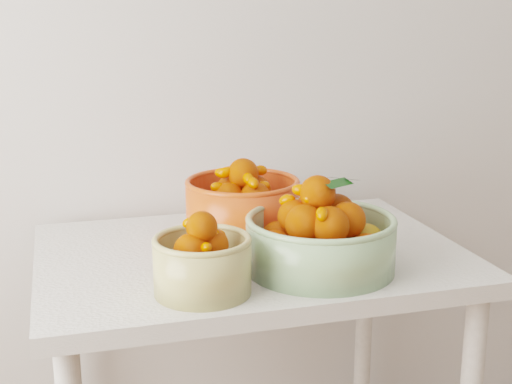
% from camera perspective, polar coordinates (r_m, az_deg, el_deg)
% --- Properties ---
extents(table, '(1.00, 0.70, 0.75)m').
position_cam_1_polar(table, '(1.74, -0.40, -7.63)').
color(table, silver).
rests_on(table, ground).
extents(bowl_cream, '(0.27, 0.27, 0.17)m').
position_cam_1_polar(bowl_cream, '(1.45, -4.32, -5.63)').
color(bowl_cream, tan).
rests_on(bowl_cream, table).
extents(bowl_green, '(0.37, 0.37, 0.21)m').
position_cam_1_polar(bowl_green, '(1.57, 5.18, -3.67)').
color(bowl_green, '#92B683').
rests_on(bowl_green, table).
extents(bowl_orange, '(0.34, 0.34, 0.20)m').
position_cam_1_polar(bowl_orange, '(1.77, -1.06, -1.24)').
color(bowl_orange, '#E84018').
rests_on(bowl_orange, table).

